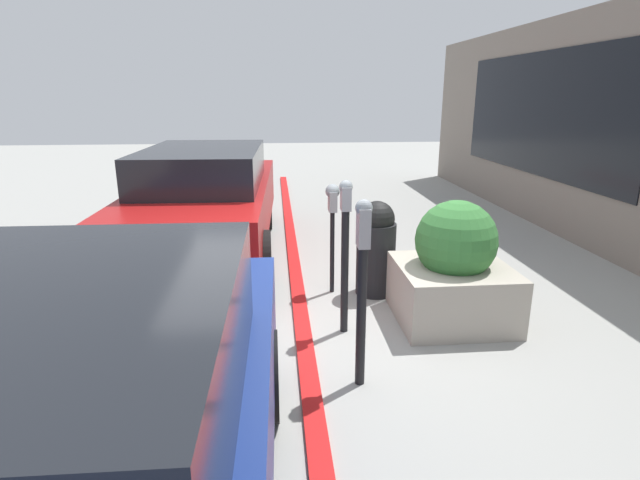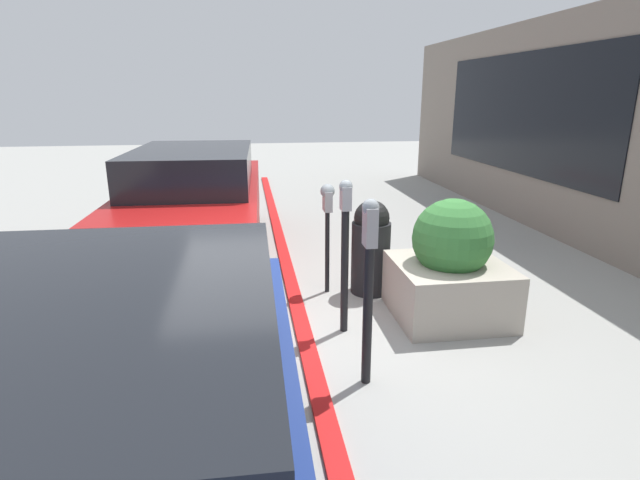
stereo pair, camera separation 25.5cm
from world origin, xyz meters
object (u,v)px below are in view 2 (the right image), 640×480
object	(u,v)px
planter_box	(450,268)
parked_car_front	(72,452)
parked_car_middle	(197,201)
parking_meter_middle	(327,210)
parking_meter_nearest	(369,272)
trash_bin	(371,247)
parking_meter_second	(345,240)

from	to	relation	value
planter_box	parked_car_front	world-z (taller)	parked_car_front
parked_car_middle	parking_meter_middle	bearing A→B (deg)	-131.33
parking_meter_middle	parked_car_front	bearing A→B (deg)	154.64
parking_meter_nearest	trash_bin	bearing A→B (deg)	-14.83
parked_car_middle	trash_bin	distance (m)	2.67
parking_meter_middle	parked_car_middle	bearing A→B (deg)	46.89
planter_box	parked_car_middle	xyz separation A→B (m)	(2.38, 2.78, 0.31)
parking_meter_middle	planter_box	world-z (taller)	parking_meter_middle
trash_bin	parking_meter_nearest	bearing A→B (deg)	165.17
parking_meter_second	parking_meter_middle	bearing A→B (deg)	0.07
parked_car_front	parked_car_middle	world-z (taller)	parked_car_middle
parked_car_front	parking_meter_middle	bearing A→B (deg)	-24.55
trash_bin	planter_box	bearing A→B (deg)	-140.43
parking_meter_nearest	parking_meter_second	size ratio (longest dim) A/B	1.01
parked_car_middle	trash_bin	bearing A→B (deg)	-125.11
parked_car_front	trash_bin	xyz separation A→B (m)	(3.51, -2.21, -0.25)
parking_meter_nearest	parked_car_middle	world-z (taller)	parked_car_middle
trash_bin	parking_meter_second	bearing A→B (deg)	152.28
parking_meter_second	trash_bin	world-z (taller)	parking_meter_second
parked_car_front	trash_bin	bearing A→B (deg)	-31.36
parking_meter_middle	parked_car_front	distance (m)	3.98
parking_meter_second	trash_bin	distance (m)	1.15
parking_meter_nearest	parking_meter_second	xyz separation A→B (m)	(0.95, -0.00, -0.02)
parking_meter_nearest	parking_meter_middle	size ratio (longest dim) A/B	1.18
trash_bin	parking_meter_middle	bearing A→B (deg)	81.00
parking_meter_middle	parked_car_middle	world-z (taller)	parked_car_middle
parking_meter_middle	planter_box	xyz separation A→B (m)	(-0.87, -1.16, -0.47)
parking_meter_second	parking_meter_middle	distance (m)	1.04
parking_meter_nearest	parked_car_front	xyz separation A→B (m)	(-1.60, 1.70, -0.15)
parking_meter_second	parked_car_middle	xyz separation A→B (m)	(2.55, 1.62, -0.09)
parking_meter_second	planter_box	bearing A→B (deg)	-81.60
parking_meter_nearest	parking_meter_second	distance (m)	0.95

